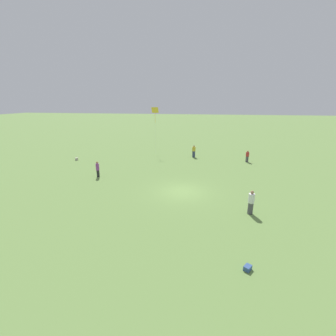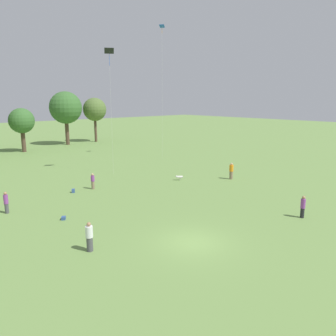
# 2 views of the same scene
# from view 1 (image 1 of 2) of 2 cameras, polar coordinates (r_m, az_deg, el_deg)

# --- Properties ---
(ground_plane) EXTENTS (240.00, 240.00, 0.00)m
(ground_plane) POSITION_cam_1_polar(r_m,az_deg,el_deg) (20.48, 3.50, -5.95)
(ground_plane) COLOR #6B8E47
(person_1) EXTENTS (0.58, 0.58, 1.80)m
(person_1) POSITION_cam_1_polar(r_m,az_deg,el_deg) (17.34, 20.34, -8.21)
(person_1) COLOR #4C4C51
(person_1) RESTS_ON ground_plane
(person_4) EXTENTS (0.41, 0.41, 1.72)m
(person_4) POSITION_cam_1_polar(r_m,az_deg,el_deg) (25.13, -17.43, -0.28)
(person_4) COLOR #232328
(person_4) RESTS_ON ground_plane
(person_5) EXTENTS (0.43, 0.43, 1.57)m
(person_5) POSITION_cam_1_polar(r_m,az_deg,el_deg) (31.72, 19.49, 2.80)
(person_5) COLOR #4C4C51
(person_5) RESTS_ON ground_plane
(person_8) EXTENTS (0.67, 0.67, 1.73)m
(person_8) POSITION_cam_1_polar(r_m,az_deg,el_deg) (32.71, 6.56, 4.19)
(person_8) COLOR #333D5B
(person_8) RESTS_ON ground_plane
(kite_4) EXTENTS (1.17, 0.99, 6.96)m
(kite_4) POSITION_cam_1_polar(r_m,az_deg,el_deg) (34.12, -3.32, 14.16)
(kite_4) COLOR yellow
(kite_4) RESTS_ON ground_plane
(picnic_bag_0) EXTENTS (0.46, 0.48, 0.23)m
(picnic_bag_0) POSITION_cam_1_polar(r_m,az_deg,el_deg) (12.52, 19.57, -22.78)
(picnic_bag_0) COLOR #33518C
(picnic_bag_0) RESTS_ON ground_plane
(picnic_bag_1) EXTENTS (0.41, 0.40, 0.36)m
(picnic_bag_1) POSITION_cam_1_polar(r_m,az_deg,el_deg) (33.44, -22.19, 2.15)
(picnic_bag_1) COLOR beige
(picnic_bag_1) RESTS_ON ground_plane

